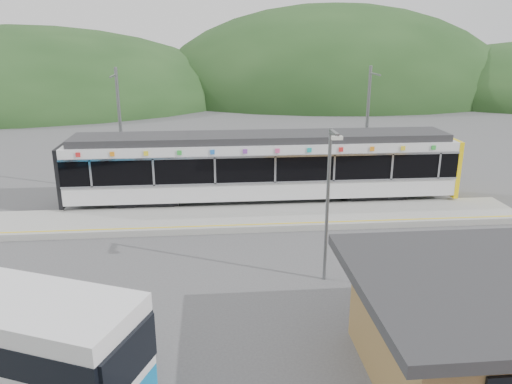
{
  "coord_description": "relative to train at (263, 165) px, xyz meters",
  "views": [
    {
      "loc": [
        -1.98,
        -19.36,
        8.64
      ],
      "look_at": [
        -0.14,
        1.0,
        2.19
      ],
      "focal_mm": 35.0,
      "sensor_mm": 36.0,
      "label": 1
    }
  ],
  "objects": [
    {
      "name": "yellow_line",
      "position": [
        -0.66,
        -4.0,
        -1.76
      ],
      "size": [
        26.0,
        0.1,
        0.01
      ],
      "primitive_type": "cube",
      "color": "yellow",
      "rests_on": "platform"
    },
    {
      "name": "lamp_post",
      "position": [
        1.37,
        -9.12,
        1.32
      ],
      "size": [
        0.35,
        1.0,
        5.65
      ],
      "rotation": [
        0.0,
        0.0,
        0.01
      ],
      "color": "slate",
      "rests_on": "ground"
    },
    {
      "name": "ground",
      "position": [
        -0.66,
        -6.0,
        -2.06
      ],
      "size": [
        120.0,
        120.0,
        0.0
      ],
      "primitive_type": "plane",
      "color": "#4C4C4F",
      "rests_on": "ground"
    },
    {
      "name": "train",
      "position": [
        0.0,
        0.0,
        0.0
      ],
      "size": [
        20.44,
        3.01,
        3.74
      ],
      "color": "black",
      "rests_on": "ground"
    },
    {
      "name": "catenary_mast_east",
      "position": [
        6.34,
        2.56,
        1.58
      ],
      "size": [
        0.18,
        1.8,
        7.0
      ],
      "color": "slate",
      "rests_on": "ground"
    },
    {
      "name": "hills",
      "position": [
        5.53,
        -0.71,
        -2.06
      ],
      "size": [
        146.0,
        149.0,
        26.0
      ],
      "color": "#1E3D19",
      "rests_on": "ground"
    },
    {
      "name": "platform",
      "position": [
        -0.66,
        -2.7,
        -1.91
      ],
      "size": [
        26.0,
        3.2,
        0.3
      ],
      "primitive_type": "cube",
      "color": "#9E9E99",
      "rests_on": "ground"
    },
    {
      "name": "catenary_mast_west",
      "position": [
        -7.66,
        2.56,
        1.58
      ],
      "size": [
        0.18,
        1.8,
        7.0
      ],
      "color": "slate",
      "rests_on": "ground"
    }
  ]
}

